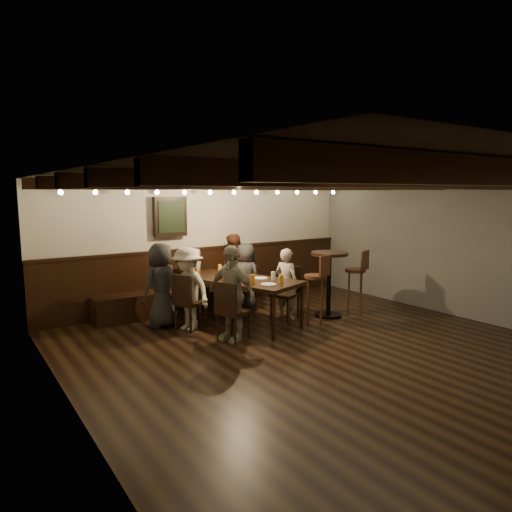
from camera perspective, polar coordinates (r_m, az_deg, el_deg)
room at (r=7.72m, az=-3.52°, el=-0.37°), size 7.00×7.00×7.00m
dining_table at (r=7.60m, az=-2.11°, el=-3.27°), size 1.55×2.26×0.77m
chair_left_near at (r=7.47m, az=-8.30°, el=-6.96°), size 0.53×0.53×0.91m
chair_left_far at (r=6.88m, az=-2.93°, el=-8.23°), size 0.52×0.52×0.89m
chair_right_near at (r=8.51m, az=-1.42°, el=-5.14°), size 0.49×0.49×0.85m
chair_right_far at (r=8.00m, az=3.69°, el=-5.86°), size 0.53×0.53×0.92m
person_bench_left at (r=7.57m, az=-11.75°, el=-3.60°), size 0.78×0.64×1.39m
person_bench_centre at (r=8.30m, az=-7.77°, el=-3.15°), size 0.51×0.41×1.20m
person_bench_right at (r=8.84m, az=-2.99°, el=-1.76°), size 0.81×0.72×1.40m
person_left_near at (r=7.35m, az=-8.53°, el=-4.07°), size 0.75×0.98×1.34m
person_left_far at (r=6.75m, az=-3.13°, el=-4.68°), size 0.60×0.91×1.43m
person_right_near at (r=8.46m, az=-1.29°, el=-2.65°), size 0.58×0.71×1.26m
person_right_far at (r=7.95m, az=3.83°, el=-3.45°), size 0.43×0.52×1.24m
pint_a at (r=7.82m, az=-7.40°, el=-2.01°), size 0.07×0.07×0.14m
pint_b at (r=8.17m, az=-4.57°, el=-1.54°), size 0.07×0.07×0.14m
pint_c at (r=7.41m, az=-4.17°, el=-2.52°), size 0.07×0.07×0.14m
pint_d at (r=7.92m, az=-1.88°, el=-1.81°), size 0.07×0.07×0.14m
pint_e at (r=7.13m, az=-0.40°, el=-2.92°), size 0.07×0.07×0.14m
pint_f at (r=7.40m, az=2.18°, el=-2.51°), size 0.07×0.07×0.14m
pint_g at (r=7.14m, az=3.15°, el=-2.90°), size 0.07×0.07×0.14m
plate_near at (r=7.05m, az=1.57°, el=-3.56°), size 0.24×0.24×0.01m
plate_far at (r=7.54m, az=0.53°, el=-2.79°), size 0.24×0.24×0.01m
condiment_caddy at (r=7.54m, az=-1.82°, el=-2.39°), size 0.15×0.10×0.12m
candle at (r=7.86m, az=-3.27°, el=-2.24°), size 0.05×0.05×0.05m
high_top_table at (r=8.14m, az=9.12°, el=-2.27°), size 0.65×0.65×1.15m
bar_stool_left at (r=7.73m, az=7.43°, el=-5.24°), size 0.40×0.41×1.17m
bar_stool_right at (r=8.45m, az=12.29°, el=-4.22°), size 0.40×0.42×1.17m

